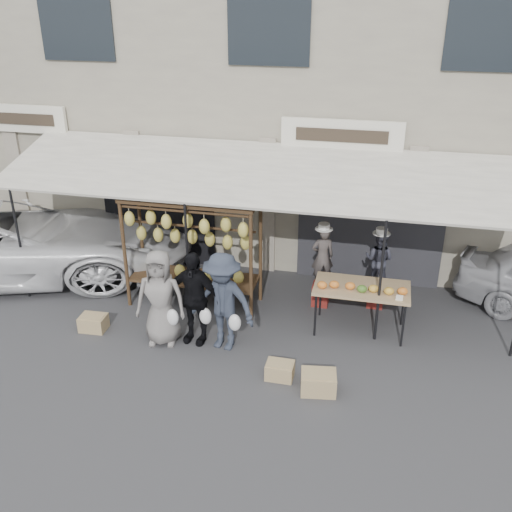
{
  "coord_description": "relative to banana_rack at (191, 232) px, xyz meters",
  "views": [
    {
      "loc": [
        2.4,
        -7.82,
        5.69
      ],
      "look_at": [
        0.24,
        1.4,
        1.3
      ],
      "focal_mm": 40.0,
      "sensor_mm": 36.0,
      "label": 1
    }
  ],
  "objects": [
    {
      "name": "stool_right",
      "position": [
        3.53,
        0.73,
        -1.34
      ],
      "size": [
        0.35,
        0.35,
        0.44
      ],
      "primitive_type": "cube",
      "rotation": [
        0.0,
        0.0,
        0.13
      ],
      "color": "maroon",
      "rests_on": "ground_plane"
    },
    {
      "name": "vendor_right",
      "position": [
        3.53,
        0.73,
        -0.55
      ],
      "size": [
        0.67,
        0.6,
        1.16
      ],
      "primitive_type": "imported",
      "rotation": [
        0.0,
        0.0,
        2.81
      ],
      "color": "#323340",
      "rests_on": "stool_right"
    },
    {
      "name": "crate_far",
      "position": [
        -1.51,
        -1.36,
        -1.42
      ],
      "size": [
        0.49,
        0.38,
        0.28
      ],
      "primitive_type": "cube",
      "rotation": [
        0.0,
        0.0,
        0.05
      ],
      "color": "tan",
      "rests_on": "ground_plane"
    },
    {
      "name": "crate_near_a",
      "position": [
        2.13,
        -2.0,
        -1.43
      ],
      "size": [
        0.44,
        0.34,
        0.27
      ],
      "primitive_type": "cube",
      "rotation": [
        0.0,
        0.0,
        0.0
      ],
      "color": "tan",
      "rests_on": "ground_plane"
    },
    {
      "name": "ground_plane",
      "position": [
        1.08,
        -1.64,
        -1.56
      ],
      "size": [
        90.0,
        90.0,
        0.0
      ],
      "primitive_type": "plane",
      "color": "#2D2D30"
    },
    {
      "name": "produce_table",
      "position": [
        3.27,
        -0.29,
        -0.69
      ],
      "size": [
        1.7,
        0.9,
        1.04
      ],
      "color": "tan",
      "rests_on": "ground_plane"
    },
    {
      "name": "banana_rack",
      "position": [
        0.0,
        0.0,
        0.0
      ],
      "size": [
        2.6,
        0.9,
        2.24
      ],
      "color": "black",
      "rests_on": "ground_plane"
    },
    {
      "name": "shophouse",
      "position": [
        1.08,
        4.85,
        2.08
      ],
      "size": [
        24.0,
        6.15,
        7.3
      ],
      "color": "gray",
      "rests_on": "ground_plane"
    },
    {
      "name": "customer_right",
      "position": [
        1.0,
        -1.34,
        -0.66
      ],
      "size": [
        1.26,
        0.85,
        1.8
      ],
      "primitive_type": "imported",
      "rotation": [
        0.0,
        0.0,
        -0.17
      ],
      "color": "#2A303E",
      "rests_on": "ground_plane"
    },
    {
      "name": "crate_near_b",
      "position": [
        2.78,
        -2.2,
        -1.4
      ],
      "size": [
        0.6,
        0.49,
        0.33
      ],
      "primitive_type": "cube",
      "rotation": [
        0.0,
        0.0,
        0.15
      ],
      "color": "tan",
      "rests_on": "ground_plane"
    },
    {
      "name": "awning",
      "position": [
        1.09,
        0.63,
        1.01
      ],
      "size": [
        10.0,
        2.35,
        2.92
      ],
      "color": "silver",
      "rests_on": "ground_plane"
    },
    {
      "name": "vendor_left",
      "position": [
        2.46,
        0.54,
        -0.51
      ],
      "size": [
        0.51,
        0.42,
        1.21
      ],
      "primitive_type": "imported",
      "rotation": [
        0.0,
        0.0,
        3.49
      ],
      "color": "#48403F",
      "rests_on": "stool_left"
    },
    {
      "name": "customer_left",
      "position": [
        -0.1,
        -1.42,
        -0.68
      ],
      "size": [
        0.93,
        0.68,
        1.76
      ],
      "primitive_type": "imported",
      "rotation": [
        0.0,
        0.0,
        0.15
      ],
      "color": "slate",
      "rests_on": "ground_plane"
    },
    {
      "name": "customer_mid",
      "position": [
        0.44,
        -1.25,
        -0.7
      ],
      "size": [
        1.05,
        0.54,
        1.73
      ],
      "primitive_type": "imported",
      "rotation": [
        0.0,
        0.0,
        -0.12
      ],
      "color": "black",
      "rests_on": "ground_plane"
    },
    {
      "name": "stool_left",
      "position": [
        2.46,
        0.54,
        -1.34
      ],
      "size": [
        0.39,
        0.39,
        0.45
      ],
      "primitive_type": "cube",
      "rotation": [
        0.0,
        0.0,
        0.26
      ],
      "color": "maroon",
      "rests_on": "ground_plane"
    }
  ]
}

